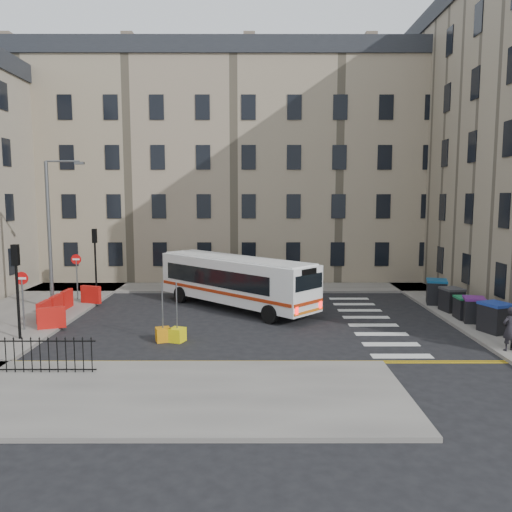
{
  "coord_description": "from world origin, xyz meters",
  "views": [
    {
      "loc": [
        -1.79,
        -25.06,
        6.25
      ],
      "look_at": [
        -1.75,
        2.36,
        3.0
      ],
      "focal_mm": 35.0,
      "sensor_mm": 36.0,
      "label": 1
    }
  ],
  "objects_px": {
    "bus": "(235,280)",
    "pedestrian": "(510,329)",
    "wheelie_bin_a": "(495,317)",
    "streetlamp": "(49,232)",
    "wheelie_bin_e": "(436,292)",
    "wheelie_bin_d": "(452,299)",
    "bollard_yellow": "(163,335)",
    "wheelie_bin_b": "(474,310)",
    "bollard_chevron": "(177,335)",
    "wheelie_bin_c": "(465,308)"
  },
  "relations": [
    {
      "from": "wheelie_bin_d",
      "to": "wheelie_bin_e",
      "type": "bearing_deg",
      "value": 85.31
    },
    {
      "from": "streetlamp",
      "to": "wheelie_bin_a",
      "type": "relative_size",
      "value": 5.31
    },
    {
      "from": "bus",
      "to": "pedestrian",
      "type": "distance_m",
      "value": 13.99
    },
    {
      "from": "wheelie_bin_d",
      "to": "bus",
      "type": "bearing_deg",
      "value": 163.59
    },
    {
      "from": "wheelie_bin_b",
      "to": "pedestrian",
      "type": "relative_size",
      "value": 0.74
    },
    {
      "from": "wheelie_bin_c",
      "to": "pedestrian",
      "type": "height_order",
      "value": "pedestrian"
    },
    {
      "from": "wheelie_bin_a",
      "to": "wheelie_bin_b",
      "type": "xyz_separation_m",
      "value": [
        -0.17,
        1.84,
        -0.06
      ]
    },
    {
      "from": "pedestrian",
      "to": "bollard_yellow",
      "type": "relative_size",
      "value": 2.96
    },
    {
      "from": "streetlamp",
      "to": "wheelie_bin_e",
      "type": "height_order",
      "value": "streetlamp"
    },
    {
      "from": "wheelie_bin_a",
      "to": "wheelie_bin_d",
      "type": "xyz_separation_m",
      "value": [
        -0.32,
        4.21,
        -0.05
      ]
    },
    {
      "from": "wheelie_bin_d",
      "to": "wheelie_bin_e",
      "type": "distance_m",
      "value": 1.83
    },
    {
      "from": "wheelie_bin_c",
      "to": "bollard_yellow",
      "type": "xyz_separation_m",
      "value": [
        -14.58,
        -3.46,
        -0.42
      ]
    },
    {
      "from": "wheelie_bin_a",
      "to": "wheelie_bin_e",
      "type": "distance_m",
      "value": 6.05
    },
    {
      "from": "streetlamp",
      "to": "bollard_yellow",
      "type": "distance_m",
      "value": 10.15
    },
    {
      "from": "wheelie_bin_b",
      "to": "bollard_chevron",
      "type": "bearing_deg",
      "value": -154.25
    },
    {
      "from": "streetlamp",
      "to": "wheelie_bin_c",
      "type": "bearing_deg",
      "value": -6.45
    },
    {
      "from": "wheelie_bin_d",
      "to": "bollard_yellow",
      "type": "height_order",
      "value": "wheelie_bin_d"
    },
    {
      "from": "bus",
      "to": "bollard_chevron",
      "type": "bearing_deg",
      "value": -155.24
    },
    {
      "from": "wheelie_bin_b",
      "to": "bollard_chevron",
      "type": "relative_size",
      "value": 2.21
    },
    {
      "from": "bollard_chevron",
      "to": "pedestrian",
      "type": "bearing_deg",
      "value": -7.53
    },
    {
      "from": "wheelie_bin_e",
      "to": "bollard_chevron",
      "type": "relative_size",
      "value": 2.56
    },
    {
      "from": "streetlamp",
      "to": "pedestrian",
      "type": "height_order",
      "value": "streetlamp"
    },
    {
      "from": "wheelie_bin_e",
      "to": "bollard_chevron",
      "type": "xyz_separation_m",
      "value": [
        -13.78,
        -7.0,
        -0.56
      ]
    },
    {
      "from": "wheelie_bin_c",
      "to": "wheelie_bin_d",
      "type": "bearing_deg",
      "value": 90.14
    },
    {
      "from": "wheelie_bin_b",
      "to": "wheelie_bin_e",
      "type": "xyz_separation_m",
      "value": [
        -0.31,
        4.19,
        0.09
      ]
    },
    {
      "from": "wheelie_bin_b",
      "to": "bollard_chevron",
      "type": "xyz_separation_m",
      "value": [
        -14.1,
        -2.81,
        -0.47
      ]
    },
    {
      "from": "wheelie_bin_a",
      "to": "bollard_yellow",
      "type": "height_order",
      "value": "wheelie_bin_a"
    },
    {
      "from": "wheelie_bin_d",
      "to": "pedestrian",
      "type": "xyz_separation_m",
      "value": [
        -0.43,
        -6.97,
        0.25
      ]
    },
    {
      "from": "streetlamp",
      "to": "wheelie_bin_a",
      "type": "height_order",
      "value": "streetlamp"
    },
    {
      "from": "wheelie_bin_a",
      "to": "pedestrian",
      "type": "xyz_separation_m",
      "value": [
        -0.75,
        -2.76,
        0.2
      ]
    },
    {
      "from": "wheelie_bin_e",
      "to": "pedestrian",
      "type": "height_order",
      "value": "pedestrian"
    },
    {
      "from": "wheelie_bin_e",
      "to": "bollard_yellow",
      "type": "xyz_separation_m",
      "value": [
        -14.41,
        -6.95,
        -0.56
      ]
    },
    {
      "from": "bus",
      "to": "streetlamp",
      "type": "bearing_deg",
      "value": 136.95
    },
    {
      "from": "bus",
      "to": "bollard_chevron",
      "type": "height_order",
      "value": "bus"
    },
    {
      "from": "wheelie_bin_c",
      "to": "wheelie_bin_d",
      "type": "height_order",
      "value": "wheelie_bin_d"
    },
    {
      "from": "wheelie_bin_d",
      "to": "bollard_chevron",
      "type": "bearing_deg",
      "value": -169.55
    },
    {
      "from": "bus",
      "to": "bollard_chevron",
      "type": "relative_size",
      "value": 15.21
    },
    {
      "from": "bollard_chevron",
      "to": "wheelie_bin_b",
      "type": "bearing_deg",
      "value": 11.27
    },
    {
      "from": "wheelie_bin_a",
      "to": "wheelie_bin_e",
      "type": "height_order",
      "value": "wheelie_bin_e"
    },
    {
      "from": "wheelie_bin_c",
      "to": "bus",
      "type": "bearing_deg",
      "value": 165.58
    },
    {
      "from": "bollard_yellow",
      "to": "bollard_chevron",
      "type": "bearing_deg",
      "value": -4.62
    },
    {
      "from": "wheelie_bin_d",
      "to": "streetlamp",
      "type": "bearing_deg",
      "value": 167.98
    },
    {
      "from": "wheelie_bin_c",
      "to": "bollard_chevron",
      "type": "bearing_deg",
      "value": -165.92
    },
    {
      "from": "bus",
      "to": "wheelie_bin_d",
      "type": "height_order",
      "value": "bus"
    },
    {
      "from": "wheelie_bin_e",
      "to": "wheelie_bin_a",
      "type": "bearing_deg",
      "value": -69.41
    },
    {
      "from": "wheelie_bin_a",
      "to": "bollard_chevron",
      "type": "bearing_deg",
      "value": 162.86
    },
    {
      "from": "wheelie_bin_a",
      "to": "wheelie_bin_b",
      "type": "relative_size",
      "value": 1.16
    },
    {
      "from": "wheelie_bin_a",
      "to": "streetlamp",
      "type": "bearing_deg",
      "value": 146.2
    },
    {
      "from": "wheelie_bin_a",
      "to": "bollard_chevron",
      "type": "xyz_separation_m",
      "value": [
        -14.27,
        -0.97,
        -0.54
      ]
    },
    {
      "from": "bus",
      "to": "pedestrian",
      "type": "bearing_deg",
      "value": -82.46
    }
  ]
}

